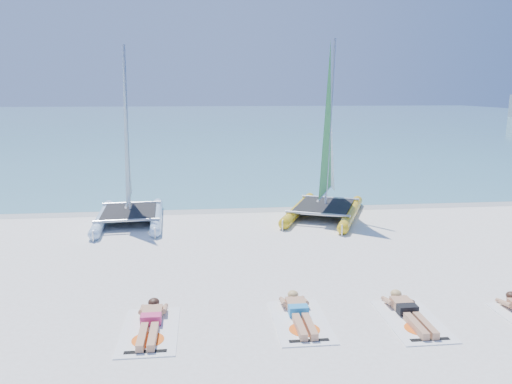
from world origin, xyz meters
TOP-DOWN VIEW (x-y plane):
  - ground at (0.00, 0.00)m, footprint 140.00×140.00m
  - sea at (0.00, 63.00)m, footprint 140.00×115.00m
  - wet_sand_strip at (0.00, 5.50)m, footprint 140.00×1.40m
  - catamaran_blue at (-3.68, 4.07)m, footprint 2.33×4.43m
  - catamaran_yellow at (3.00, 4.46)m, footprint 3.79×5.00m
  - towel_a at (-2.26, -3.74)m, footprint 1.00×1.85m
  - sunbather_a at (-2.26, -3.55)m, footprint 0.37×1.73m
  - towel_b at (0.49, -3.66)m, footprint 1.00×1.85m
  - sunbather_b at (0.49, -3.47)m, footprint 0.37×1.73m
  - towel_c at (2.57, -3.84)m, footprint 1.00×1.85m
  - sunbather_c at (2.57, -3.65)m, footprint 0.37×1.73m

SIDE VIEW (x-z plane):
  - ground at x=0.00m, z-range 0.00..0.00m
  - wet_sand_strip at x=0.00m, z-range 0.00..0.01m
  - sea at x=0.00m, z-range 0.00..0.01m
  - towel_a at x=-2.26m, z-range 0.00..0.02m
  - towel_b at x=0.49m, z-range 0.00..0.02m
  - towel_c at x=2.57m, z-range 0.00..0.02m
  - sunbather_a at x=-2.26m, z-range -0.01..0.25m
  - sunbather_b at x=0.49m, z-range -0.01..0.25m
  - sunbather_c at x=2.57m, z-range -0.01..0.25m
  - catamaran_blue at x=-3.68m, z-range -1.19..4.70m
  - catamaran_yellow at x=3.00m, z-range -1.14..5.03m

